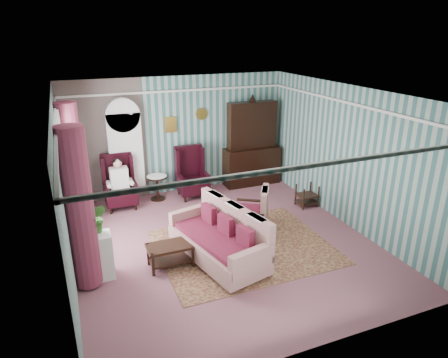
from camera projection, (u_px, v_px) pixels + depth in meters
name	position (u px, v px, depth m)	size (l,w,h in m)	color
floor	(224.00, 243.00, 7.82)	(6.00, 6.00, 0.00)	#854D59
room_shell	(188.00, 145.00, 7.05)	(5.53, 6.02, 2.91)	#386664
bookcase	(126.00, 156.00, 9.42)	(0.80, 0.28, 2.24)	silver
dresser_hutch	(252.00, 141.00, 10.43)	(1.50, 0.56, 2.36)	black
wingback_left	(120.00, 182.00, 9.17)	(0.76, 0.80, 1.25)	black
wingback_right	(192.00, 173.00, 9.78)	(0.76, 0.80, 1.25)	black
seated_woman	(120.00, 184.00, 9.18)	(0.44, 0.40, 1.18)	white
round_side_table	(157.00, 188.00, 9.73)	(0.50, 0.50, 0.60)	black
nest_table	(307.00, 195.00, 9.37)	(0.45, 0.38, 0.54)	black
plant_stand	(96.00, 257.00, 6.58)	(0.55, 0.35, 0.80)	white
rug	(244.00, 247.00, 7.66)	(3.20, 2.60, 0.01)	#451917
sofa	(217.00, 233.00, 7.01)	(2.05, 1.08, 1.13)	#C3B997
floral_armchair	(250.00, 207.00, 8.13)	(0.77, 0.86, 1.07)	beige
coffee_table	(171.00, 255.00, 6.99)	(0.81, 0.46, 0.42)	black
potted_plant_a	(89.00, 228.00, 6.22)	(0.38, 0.33, 0.43)	#224D18
potted_plant_b	(98.00, 218.00, 6.47)	(0.27, 0.22, 0.50)	#2A581B
potted_plant_c	(87.00, 223.00, 6.43)	(0.22, 0.22, 0.39)	#23561B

